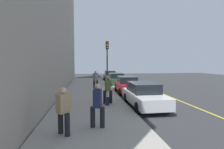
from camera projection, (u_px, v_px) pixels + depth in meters
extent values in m
plane|color=#333335|center=(123.00, 91.00, 17.03)|extent=(56.00, 56.00, 0.00)
cube|color=#A39E93|center=(89.00, 91.00, 16.54)|extent=(28.00, 4.60, 0.15)
cube|color=#9E9384|center=(58.00, 10.00, 15.64)|extent=(32.00, 0.80, 15.00)
cube|color=gold|center=(154.00, 91.00, 17.49)|extent=(28.00, 0.14, 0.01)
cube|color=white|center=(112.00, 86.00, 19.70)|extent=(4.82, 0.56, 0.22)
cylinder|color=black|center=(116.00, 79.00, 26.55)|extent=(0.65, 0.25, 0.64)
cylinder|color=black|center=(105.00, 79.00, 26.37)|extent=(0.65, 0.25, 0.64)
cylinder|color=black|center=(114.00, 78.00, 29.28)|extent=(0.65, 0.25, 0.64)
cylinder|color=black|center=(104.00, 78.00, 29.10)|extent=(0.65, 0.25, 0.64)
cube|color=#383A3D|center=(110.00, 77.00, 27.81)|extent=(4.51, 1.97, 0.64)
cube|color=black|center=(110.00, 73.00, 27.99)|extent=(2.37, 1.69, 0.60)
cylinder|color=black|center=(125.00, 84.00, 20.32)|extent=(0.65, 0.25, 0.64)
cylinder|color=black|center=(111.00, 84.00, 20.14)|extent=(0.65, 0.25, 0.64)
cylinder|color=black|center=(122.00, 82.00, 22.85)|extent=(0.65, 0.25, 0.64)
cylinder|color=black|center=(109.00, 82.00, 22.67)|extent=(0.65, 0.25, 0.64)
cube|color=#1E512D|center=(116.00, 81.00, 21.48)|extent=(4.18, 1.96, 0.64)
cube|color=black|center=(116.00, 75.00, 21.64)|extent=(2.20, 1.68, 0.60)
cylinder|color=black|center=(140.00, 91.00, 15.00)|extent=(0.65, 0.24, 0.64)
cylinder|color=black|center=(120.00, 92.00, 14.80)|extent=(0.65, 0.24, 0.64)
cylinder|color=black|center=(133.00, 87.00, 17.55)|extent=(0.65, 0.24, 0.64)
cylinder|color=black|center=(116.00, 88.00, 17.35)|extent=(0.65, 0.24, 0.64)
cube|color=maroon|center=(127.00, 86.00, 16.16)|extent=(4.20, 1.90, 0.64)
cube|color=black|center=(127.00, 80.00, 16.32)|extent=(2.20, 1.65, 0.60)
cylinder|color=black|center=(167.00, 107.00, 9.71)|extent=(0.64, 0.22, 0.64)
cylinder|color=black|center=(138.00, 108.00, 9.47)|extent=(0.64, 0.22, 0.64)
cylinder|color=black|center=(149.00, 97.00, 12.50)|extent=(0.64, 0.22, 0.64)
cylinder|color=black|center=(126.00, 98.00, 12.26)|extent=(0.64, 0.22, 0.64)
cube|color=white|center=(144.00, 98.00, 10.97)|extent=(4.56, 1.81, 0.64)
cube|color=black|center=(143.00, 87.00, 11.15)|extent=(2.37, 1.60, 0.60)
cylinder|color=black|center=(94.00, 85.00, 17.69)|extent=(0.20, 0.20, 0.86)
cylinder|color=black|center=(97.00, 85.00, 17.45)|extent=(0.20, 0.20, 0.86)
cube|color=slate|center=(96.00, 77.00, 17.52)|extent=(0.57, 0.57, 0.73)
sphere|color=#D8AD8C|center=(96.00, 72.00, 17.49)|extent=(0.24, 0.24, 0.24)
cylinder|color=black|center=(111.00, 97.00, 11.34)|extent=(0.20, 0.20, 0.84)
cylinder|color=black|center=(105.00, 97.00, 11.28)|extent=(0.20, 0.20, 0.84)
cube|color=brown|center=(108.00, 85.00, 11.26)|extent=(0.49, 0.32, 0.72)
sphere|color=tan|center=(108.00, 78.00, 11.23)|extent=(0.23, 0.23, 0.23)
cylinder|color=black|center=(61.00, 123.00, 6.47)|extent=(0.19, 0.19, 0.82)
cylinder|color=black|center=(67.00, 125.00, 6.24)|extent=(0.19, 0.19, 0.82)
cube|color=tan|center=(63.00, 103.00, 6.31)|extent=(0.54, 0.54, 0.70)
sphere|color=beige|center=(63.00, 90.00, 6.28)|extent=(0.23, 0.23, 0.23)
cylinder|color=black|center=(102.00, 117.00, 7.08)|extent=(0.20, 0.20, 0.84)
cylinder|color=black|center=(93.00, 117.00, 7.10)|extent=(0.20, 0.20, 0.84)
cube|color=#1E284C|center=(97.00, 98.00, 7.04)|extent=(0.54, 0.40, 0.72)
sphere|color=#D8AD8C|center=(97.00, 87.00, 7.01)|extent=(0.23, 0.23, 0.23)
cylinder|color=#2D2D19|center=(107.00, 71.00, 15.78)|extent=(0.12, 0.12, 3.85)
cube|color=black|center=(107.00, 45.00, 15.63)|extent=(0.26, 0.26, 0.70)
sphere|color=red|center=(107.00, 43.00, 15.47)|extent=(0.14, 0.14, 0.14)
sphere|color=orange|center=(107.00, 45.00, 15.48)|extent=(0.14, 0.14, 0.14)
sphere|color=green|center=(107.00, 48.00, 15.50)|extent=(0.14, 0.14, 0.14)
cube|color=#191E38|center=(107.00, 101.00, 10.88)|extent=(0.34, 0.22, 0.48)
cylinder|color=#4C4C4C|center=(107.00, 94.00, 10.85)|extent=(0.03, 0.03, 0.36)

